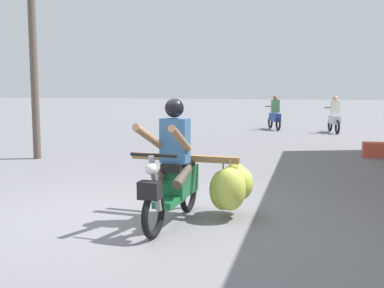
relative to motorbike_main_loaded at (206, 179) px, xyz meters
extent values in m
plane|color=slate|center=(-1.10, -0.04, -0.53)|extent=(120.00, 120.00, 0.00)
torus|color=black|center=(-0.42, -0.90, -0.25)|extent=(0.12, 0.56, 0.56)
torus|color=black|center=(-0.32, 0.30, -0.25)|extent=(0.12, 0.56, 0.56)
cube|color=#196638|center=(-0.38, -0.40, -0.21)|extent=(0.28, 0.58, 0.08)
cube|color=#196638|center=(-0.34, 0.00, -0.03)|extent=(0.33, 0.66, 0.36)
cube|color=black|center=(-0.35, -0.08, 0.19)|extent=(0.31, 0.62, 0.10)
cylinder|color=gray|center=(-0.41, -0.84, 0.09)|extent=(0.09, 0.29, 0.69)
cylinder|color=black|center=(-0.41, -0.88, 0.43)|extent=(0.56, 0.09, 0.04)
sphere|color=silver|center=(-0.42, -0.96, 0.29)|extent=(0.14, 0.14, 0.14)
cube|color=black|center=(-0.42, -1.00, 0.05)|extent=(0.25, 0.18, 0.20)
cube|color=#196638|center=(-0.42, -0.90, 0.05)|extent=(0.12, 0.29, 0.04)
cube|color=olive|center=(-0.33, 0.15, 0.25)|extent=(1.50, 0.22, 0.08)
cube|color=olive|center=(-0.32, 0.33, 0.22)|extent=(1.35, 0.19, 0.06)
ellipsoid|color=#B9C449|center=(0.31, 0.02, -0.12)|extent=(0.47, 0.44, 0.56)
cylinder|color=#998459|center=(0.31, 0.02, 0.20)|extent=(0.02, 0.02, 0.12)
ellipsoid|color=#BEC84E|center=(0.37, 0.19, -0.07)|extent=(0.53, 0.50, 0.47)
cylinder|color=#998459|center=(0.37, 0.19, 0.20)|extent=(0.02, 0.02, 0.12)
ellipsoid|color=#B2BC41|center=(0.20, 0.13, -0.16)|extent=(0.44, 0.41, 0.53)
cylinder|color=#998459|center=(0.20, 0.13, 0.17)|extent=(0.02, 0.02, 0.18)
ellipsoid|color=#B5BF45|center=(0.32, 0.38, -0.11)|extent=(0.41, 0.37, 0.57)
cylinder|color=#998459|center=(0.32, 0.38, 0.20)|extent=(0.02, 0.02, 0.12)
cube|color=#386699|center=(-0.36, -0.20, 0.52)|extent=(0.36, 0.25, 0.56)
sphere|color=black|center=(-0.36, -0.22, 0.93)|extent=(0.24, 0.24, 0.24)
cylinder|color=#9E7051|center=(-0.19, -0.55, 0.58)|extent=(0.10, 0.72, 0.39)
cylinder|color=#9E7051|center=(-0.58, -0.52, 0.58)|extent=(0.20, 0.72, 0.39)
cylinder|color=#4C4238|center=(-0.23, -0.33, 0.09)|extent=(0.16, 0.45, 0.27)
cylinder|color=#4C4238|center=(-0.51, -0.31, 0.09)|extent=(0.16, 0.45, 0.27)
torus|color=black|center=(2.01, 13.13, -0.27)|extent=(0.18, 0.53, 0.52)
torus|color=black|center=(2.23, 12.05, -0.27)|extent=(0.18, 0.53, 0.52)
cube|color=silver|center=(2.14, 12.49, -0.03)|extent=(0.41, 0.93, 0.32)
cylinder|color=black|center=(2.02, 13.08, 0.39)|extent=(0.50, 0.13, 0.04)
cube|color=silver|center=(2.15, 12.47, 0.42)|extent=(0.33, 0.26, 0.52)
sphere|color=tan|center=(2.14, 12.49, 0.77)|extent=(0.20, 0.20, 0.20)
torus|color=black|center=(-0.35, 13.89, -0.27)|extent=(0.26, 0.51, 0.52)
torus|color=black|center=(0.05, 12.86, -0.27)|extent=(0.26, 0.51, 0.52)
cube|color=navy|center=(-0.12, 13.28, -0.03)|extent=(0.55, 0.93, 0.32)
cylinder|color=black|center=(-0.33, 13.84, 0.39)|extent=(0.48, 0.21, 0.04)
cube|color=#4C7F51|center=(-0.11, 13.26, 0.42)|extent=(0.35, 0.29, 0.52)
sphere|color=#9E7051|center=(-0.12, 13.28, 0.77)|extent=(0.20, 0.20, 0.20)
cube|color=#CC4C38|center=(2.83, 6.38, -0.35)|extent=(0.56, 0.40, 0.36)
cylinder|color=brown|center=(-5.09, 4.12, 2.31)|extent=(0.18, 0.18, 5.69)
camera|label=1|loc=(1.29, -5.84, 1.19)|focal=44.04mm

